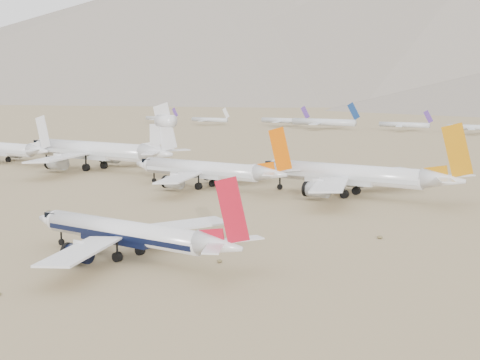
% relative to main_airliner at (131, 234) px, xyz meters
% --- Properties ---
extents(ground, '(7000.00, 7000.00, 0.00)m').
position_rel_main_airliner_xyz_m(ground, '(-11.76, 4.36, -3.98)').
color(ground, '#8C7551').
rests_on(ground, ground).
extents(main_airliner, '(41.02, 40.07, 14.48)m').
position_rel_main_airliner_xyz_m(main_airliner, '(0.00, 0.00, 0.00)').
color(main_airliner, white).
rests_on(main_airliner, ground).
extents(row2_gold_tail, '(53.30, 52.13, 18.98)m').
position_rel_main_airliner_xyz_m(row2_gold_tail, '(2.54, 75.30, 1.33)').
color(row2_gold_tail, white).
rests_on(row2_gold_tail, ground).
extents(row2_orange_tail, '(48.14, 47.09, 17.17)m').
position_rel_main_airliner_xyz_m(row2_orange_tail, '(-35.46, 66.19, 0.84)').
color(row2_orange_tail, white).
rests_on(row2_orange_tail, ground).
extents(row2_white_trijet, '(63.15, 61.72, 22.38)m').
position_rel_main_airliner_xyz_m(row2_white_trijet, '(-89.02, 78.03, 2.50)').
color(row2_white_trijet, white).
rests_on(row2_white_trijet, ground).
extents(row2_white_twin, '(49.23, 48.18, 17.59)m').
position_rel_main_airliner_xyz_m(row2_white_twin, '(-133.57, 73.58, 0.97)').
color(row2_white_twin, white).
rests_on(row2_white_twin, ground).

